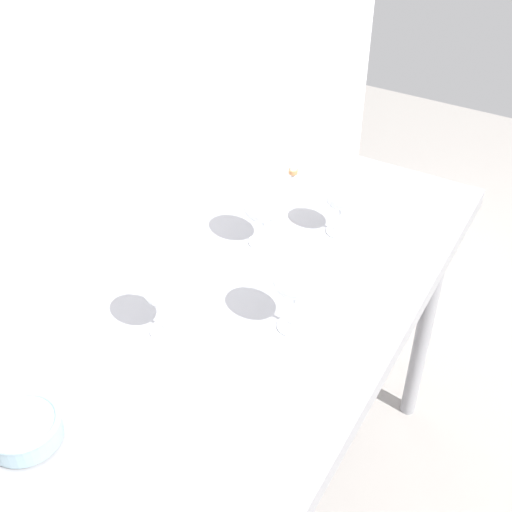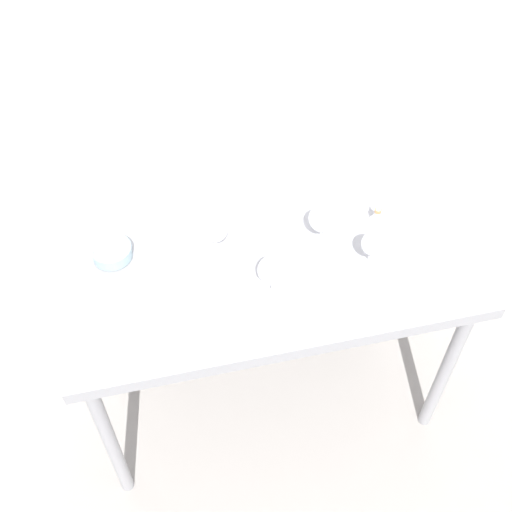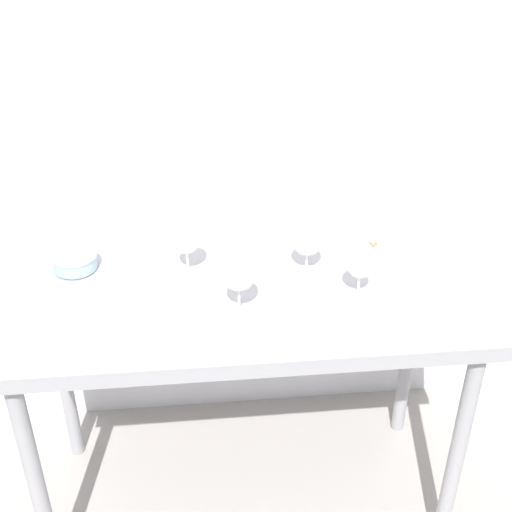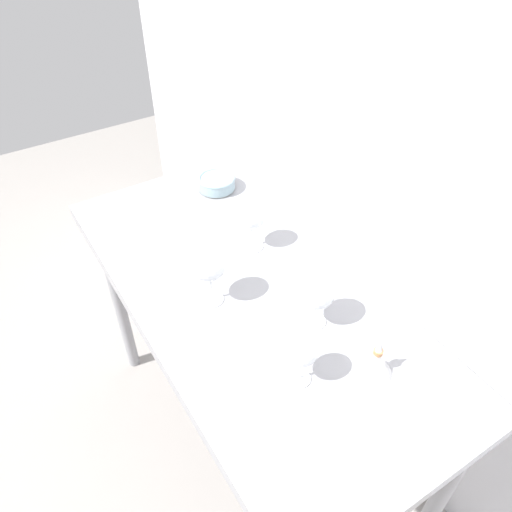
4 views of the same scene
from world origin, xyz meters
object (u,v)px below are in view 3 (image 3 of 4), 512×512
(tasting_sheet_upper, at_px, (145,293))
(wine_glass_near_center, at_px, (239,276))
(wine_glass_near_right, at_px, (360,266))
(wine_glass_far_left, at_px, (186,241))
(decanter_funnel, at_px, (372,254))
(wine_glass_far_right, at_px, (308,241))
(tasting_bowl, at_px, (75,261))

(tasting_sheet_upper, bearing_deg, wine_glass_near_center, -16.67)
(wine_glass_near_right, distance_m, wine_glass_far_left, 0.52)
(wine_glass_near_center, distance_m, decanter_funnel, 0.50)
(wine_glass_far_right, relative_size, tasting_bowl, 1.19)
(tasting_sheet_upper, bearing_deg, tasting_bowl, 154.30)
(wine_glass_near_right, distance_m, wine_glass_far_right, 0.19)
(wine_glass_far_left, relative_size, tasting_sheet_upper, 0.68)
(wine_glass_near_right, bearing_deg, wine_glass_near_center, -171.26)
(wine_glass_near_center, xyz_separation_m, decanter_funnel, (0.44, 0.23, -0.09))
(tasting_sheet_upper, relative_size, tasting_bowl, 1.78)
(wine_glass_far_right, bearing_deg, wine_glass_near_center, -138.40)
(wine_glass_far_left, height_order, tasting_sheet_upper, wine_glass_far_left)
(wine_glass_near_center, bearing_deg, wine_glass_near_right, 8.74)
(wine_glass_far_left, xyz_separation_m, tasting_sheet_upper, (-0.13, -0.09, -0.12))
(wine_glass_near_right, relative_size, tasting_bowl, 1.11)
(wine_glass_far_left, bearing_deg, tasting_bowl, 169.69)
(wine_glass_near_center, xyz_separation_m, wine_glass_near_right, (0.35, 0.05, -0.02))
(wine_glass_far_right, distance_m, tasting_bowl, 0.72)
(wine_glass_near_right, distance_m, tasting_sheet_upper, 0.64)
(wine_glass_far_left, height_order, decanter_funnel, wine_glass_far_left)
(wine_glass_near_center, height_order, wine_glass_far_left, wine_glass_near_center)
(wine_glass_near_right, distance_m, decanter_funnel, 0.20)
(wine_glass_near_right, height_order, decanter_funnel, wine_glass_near_right)
(wine_glass_far_right, bearing_deg, decanter_funnel, 7.15)
(wine_glass_near_right, relative_size, tasting_sheet_upper, 0.62)
(decanter_funnel, bearing_deg, tasting_sheet_upper, -172.44)
(tasting_bowl, bearing_deg, tasting_sheet_upper, -35.03)
(wine_glass_near_center, distance_m, tasting_sheet_upper, 0.33)
(decanter_funnel, bearing_deg, wine_glass_near_center, -152.68)
(wine_glass_far_right, bearing_deg, wine_glass_far_left, 176.16)
(tasting_bowl, distance_m, decanter_funnel, 0.93)
(decanter_funnel, bearing_deg, wine_glass_far_right, -172.85)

